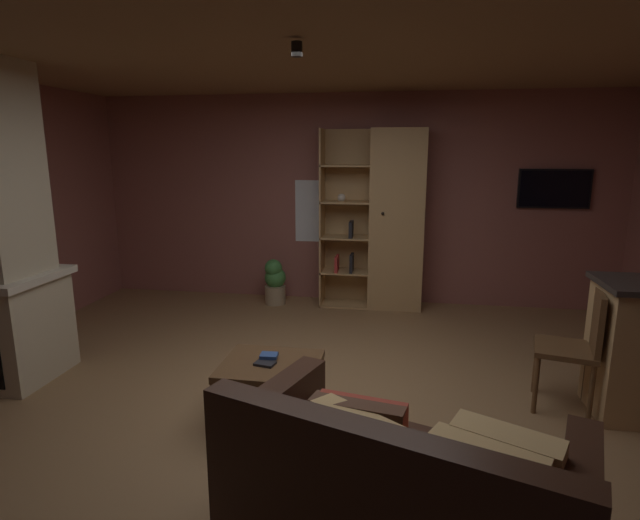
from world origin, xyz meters
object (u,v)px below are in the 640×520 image
(coffee_table, at_px, (271,374))
(dining_chair, at_px, (578,342))
(table_book_1, at_px, (269,356))
(potted_floor_plant, at_px, (275,281))
(table_book_0, at_px, (265,364))
(wall_mounted_tv, at_px, (554,189))
(bookshelf_cabinet, at_px, (390,221))
(leather_couch, at_px, (400,497))

(coffee_table, relative_size, dining_chair, 0.74)
(coffee_table, height_order, table_book_1, table_book_1)
(dining_chair, relative_size, potted_floor_plant, 1.60)
(table_book_0, distance_m, wall_mounted_tv, 4.22)
(bookshelf_cabinet, bearing_deg, wall_mounted_tv, 6.36)
(bookshelf_cabinet, relative_size, wall_mounted_tv, 2.66)
(potted_floor_plant, relative_size, wall_mounted_tv, 0.71)
(bookshelf_cabinet, relative_size, leather_couch, 1.19)
(coffee_table, bearing_deg, leather_couch, -50.57)
(table_book_1, distance_m, dining_chair, 2.26)
(leather_couch, height_order, wall_mounted_tv, wall_mounted_tv)
(coffee_table, height_order, table_book_0, table_book_0)
(table_book_1, relative_size, potted_floor_plant, 0.21)
(bookshelf_cabinet, height_order, table_book_0, bookshelf_cabinet)
(table_book_0, xyz_separation_m, dining_chair, (2.21, 0.57, 0.08))
(bookshelf_cabinet, xyz_separation_m, dining_chair, (1.44, -2.34, -0.54))
(wall_mounted_tv, bearing_deg, dining_chair, -99.82)
(dining_chair, relative_size, wall_mounted_tv, 1.14)
(bookshelf_cabinet, relative_size, dining_chair, 2.34)
(leather_couch, xyz_separation_m, dining_chair, (1.27, 1.64, 0.21))
(dining_chair, bearing_deg, bookshelf_cabinet, 121.64)
(wall_mounted_tv, bearing_deg, leather_couch, -112.21)
(leather_couch, relative_size, table_book_1, 14.94)
(table_book_1, xyz_separation_m, potted_floor_plant, (-0.65, 2.71, -0.18))
(dining_chair, distance_m, potted_floor_plant, 3.63)
(table_book_0, xyz_separation_m, wall_mounted_tv, (2.65, 3.12, 1.01))
(bookshelf_cabinet, height_order, coffee_table, bookshelf_cabinet)
(table_book_1, bearing_deg, dining_chair, 12.26)
(table_book_1, distance_m, wall_mounted_tv, 4.14)
(leather_couch, relative_size, coffee_table, 2.66)
(bookshelf_cabinet, bearing_deg, dining_chair, -58.36)
(coffee_table, relative_size, potted_floor_plant, 1.19)
(leather_couch, relative_size, potted_floor_plant, 3.16)
(bookshelf_cabinet, distance_m, table_book_0, 3.07)
(coffee_table, bearing_deg, potted_floor_plant, 103.72)
(dining_chair, bearing_deg, leather_couch, -127.80)
(table_book_0, xyz_separation_m, potted_floor_plant, (-0.65, 2.80, -0.16))
(table_book_1, bearing_deg, leather_couch, -51.05)
(bookshelf_cabinet, xyz_separation_m, table_book_1, (-0.76, -2.82, -0.59))
(bookshelf_cabinet, relative_size, potted_floor_plant, 3.75)
(leather_couch, distance_m, potted_floor_plant, 4.18)
(table_book_1, height_order, wall_mounted_tv, wall_mounted_tv)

